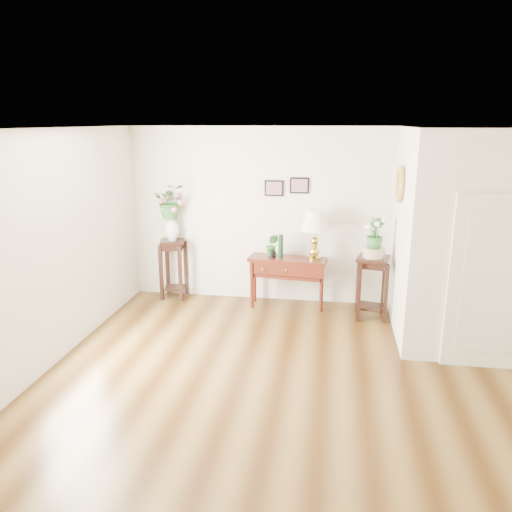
% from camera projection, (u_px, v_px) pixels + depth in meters
% --- Properties ---
extents(floor, '(6.00, 5.50, 0.02)m').
position_uv_depth(floor, '(300.00, 384.00, 5.63)').
color(floor, brown).
rests_on(floor, ground).
extents(ceiling, '(6.00, 5.50, 0.02)m').
position_uv_depth(ceiling, '(307.00, 129.00, 4.89)').
color(ceiling, white).
rests_on(ceiling, ground).
extents(wall_back, '(6.00, 0.02, 2.80)m').
position_uv_depth(wall_back, '(315.00, 217.00, 7.88)').
color(wall_back, beige).
rests_on(wall_back, ground).
extents(wall_front, '(6.00, 0.02, 2.80)m').
position_uv_depth(wall_front, '(269.00, 409.00, 2.64)').
color(wall_front, beige).
rests_on(wall_front, ground).
extents(wall_left, '(0.02, 5.50, 2.80)m').
position_uv_depth(wall_left, '(41.00, 254.00, 5.71)').
color(wall_left, beige).
rests_on(wall_left, ground).
extents(partition, '(1.80, 1.95, 2.80)m').
position_uv_depth(partition, '(470.00, 235.00, 6.63)').
color(partition, beige).
rests_on(partition, floor).
extents(door, '(0.90, 0.05, 2.10)m').
position_uv_depth(door, '(488.00, 284.00, 5.77)').
color(door, beige).
rests_on(door, floor).
extents(art_print_left, '(0.30, 0.02, 0.25)m').
position_uv_depth(art_print_left, '(274.00, 188.00, 7.84)').
color(art_print_left, black).
rests_on(art_print_left, wall_back).
extents(art_print_right, '(0.30, 0.02, 0.25)m').
position_uv_depth(art_print_right, '(299.00, 185.00, 7.77)').
color(art_print_right, black).
rests_on(art_print_right, wall_back).
extents(wall_ornament, '(0.07, 0.51, 0.51)m').
position_uv_depth(wall_ornament, '(400.00, 184.00, 6.72)').
color(wall_ornament, '#CFB353').
rests_on(wall_ornament, partition).
extents(console_table, '(1.24, 0.53, 0.80)m').
position_uv_depth(console_table, '(287.00, 282.00, 7.90)').
color(console_table, '#3E1008').
rests_on(console_table, floor).
extents(table_lamp, '(0.47, 0.47, 0.78)m').
position_uv_depth(table_lamp, '(315.00, 237.00, 7.64)').
color(table_lamp, gold).
rests_on(table_lamp, console_table).
extents(green_vase, '(0.09, 0.09, 0.37)m').
position_uv_depth(green_vase, '(281.00, 247.00, 7.76)').
color(green_vase, black).
rests_on(green_vase, console_table).
extents(potted_plant, '(0.21, 0.18, 0.35)m').
position_uv_depth(potted_plant, '(272.00, 246.00, 7.78)').
color(potted_plant, '#286228').
rests_on(potted_plant, console_table).
extents(plant_stand_a, '(0.47, 0.47, 0.99)m').
position_uv_depth(plant_stand_a, '(174.00, 269.00, 8.29)').
color(plant_stand_a, black).
rests_on(plant_stand_a, floor).
extents(porcelain_vase, '(0.26, 0.26, 0.40)m').
position_uv_depth(porcelain_vase, '(172.00, 226.00, 8.10)').
color(porcelain_vase, white).
rests_on(porcelain_vase, plant_stand_a).
extents(lily_arrangement, '(0.62, 0.58, 0.57)m').
position_uv_depth(lily_arrangement, '(171.00, 198.00, 7.98)').
color(lily_arrangement, '#286228').
rests_on(lily_arrangement, porcelain_vase).
extents(plant_stand_b, '(0.53, 0.53, 0.94)m').
position_uv_depth(plant_stand_b, '(372.00, 287.00, 7.44)').
color(plant_stand_b, black).
rests_on(plant_stand_b, floor).
extents(ceramic_bowl, '(0.40, 0.40, 0.14)m').
position_uv_depth(ceramic_bowl, '(374.00, 252.00, 7.30)').
color(ceramic_bowl, beige).
rests_on(ceramic_bowl, plant_stand_b).
extents(narcissus, '(0.34, 0.34, 0.46)m').
position_uv_depth(narcissus, '(375.00, 234.00, 7.23)').
color(narcissus, '#286228').
rests_on(narcissus, ceramic_bowl).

